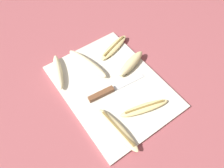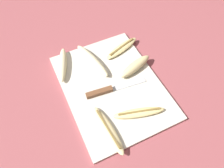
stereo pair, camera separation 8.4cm
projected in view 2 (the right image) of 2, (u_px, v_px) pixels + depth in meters
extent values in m
plane|color=#93474C|center=(112.00, 87.00, 0.86)|extent=(4.00, 4.00, 0.00)
cube|color=beige|center=(112.00, 86.00, 0.86)|extent=(0.49, 0.36, 0.01)
cube|color=brown|center=(99.00, 92.00, 0.82)|extent=(0.03, 0.11, 0.02)
cube|color=#B7BABF|center=(129.00, 84.00, 0.85)|extent=(0.04, 0.14, 0.00)
ellipsoid|color=beige|center=(135.00, 66.00, 0.88)|extent=(0.09, 0.17, 0.04)
ellipsoid|color=beige|center=(92.00, 60.00, 0.90)|extent=(0.21, 0.09, 0.03)
ellipsoid|color=beige|center=(108.00, 130.00, 0.74)|extent=(0.20, 0.06, 0.02)
cube|color=olive|center=(108.00, 128.00, 0.73)|extent=(0.16, 0.02, 0.00)
ellipsoid|color=beige|center=(63.00, 64.00, 0.89)|extent=(0.18, 0.09, 0.03)
ellipsoid|color=#DBC684|center=(122.00, 48.00, 0.95)|extent=(0.10, 0.18, 0.02)
cube|color=brown|center=(122.00, 47.00, 0.95)|extent=(0.05, 0.14, 0.00)
ellipsoid|color=#EDD689|center=(139.00, 113.00, 0.77)|extent=(0.09, 0.19, 0.02)
cube|color=olive|center=(139.00, 111.00, 0.77)|extent=(0.05, 0.15, 0.00)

